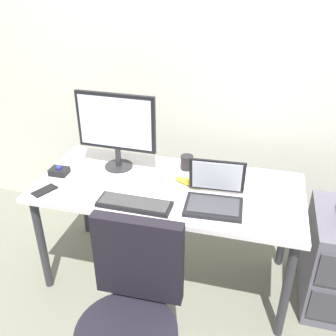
{
  "coord_description": "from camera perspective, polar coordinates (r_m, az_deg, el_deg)",
  "views": [
    {
      "loc": [
        0.49,
        -1.85,
        1.88
      ],
      "look_at": [
        0.0,
        0.0,
        0.82
      ],
      "focal_mm": 40.43,
      "sensor_mm": 36.0,
      "label": 1
    }
  ],
  "objects": [
    {
      "name": "ground_plane",
      "position": [
        2.68,
        0.0,
        -15.54
      ],
      "size": [
        8.0,
        8.0,
        0.0
      ],
      "primitive_type": "plane",
      "color": "#6A695B"
    },
    {
      "name": "back_wall",
      "position": [
        2.65,
        4.1,
        18.43
      ],
      "size": [
        6.0,
        0.1,
        2.8
      ],
      "primitive_type": "cube",
      "color": "beige",
      "rests_on": "ground"
    },
    {
      "name": "desk",
      "position": [
        2.29,
        0.0,
        -4.24
      ],
      "size": [
        1.58,
        0.71,
        0.7
      ],
      "color": "silver",
      "rests_on": "ground"
    },
    {
      "name": "office_chair",
      "position": [
        1.84,
        -5.53,
        -23.33
      ],
      "size": [
        0.52,
        0.52,
        0.94
      ],
      "color": "black",
      "rests_on": "ground"
    },
    {
      "name": "monitor_main",
      "position": [
        2.35,
        -7.87,
        6.26
      ],
      "size": [
        0.51,
        0.18,
        0.49
      ],
      "color": "#262628",
      "rests_on": "desk"
    },
    {
      "name": "keyboard",
      "position": [
        2.07,
        -5.09,
        -5.39
      ],
      "size": [
        0.41,
        0.14,
        0.03
      ],
      "color": "black",
      "rests_on": "desk"
    },
    {
      "name": "laptop",
      "position": [
        2.08,
        7.06,
        -4.09
      ],
      "size": [
        0.33,
        0.29,
        0.24
      ],
      "color": "black",
      "rests_on": "desk"
    },
    {
      "name": "trackball_mouse",
      "position": [
        2.45,
        -16.09,
        -0.42
      ],
      "size": [
        0.11,
        0.09,
        0.07
      ],
      "color": "black",
      "rests_on": "desk"
    },
    {
      "name": "coffee_mug",
      "position": [
        2.41,
        2.92,
        0.84
      ],
      "size": [
        0.09,
        0.08,
        0.09
      ],
      "color": "black",
      "rests_on": "desk"
    },
    {
      "name": "paper_notepad",
      "position": [
        2.36,
        9.37,
        -1.31
      ],
      "size": [
        0.16,
        0.22,
        0.01
      ],
      "primitive_type": "cube",
      "rotation": [
        0.0,
        0.0,
        0.06
      ],
      "color": "white",
      "rests_on": "desk"
    },
    {
      "name": "cell_phone",
      "position": [
        2.31,
        -18.12,
        -3.25
      ],
      "size": [
        0.12,
        0.16,
        0.01
      ],
      "primitive_type": "cube",
      "rotation": [
        0.0,
        0.0,
        -0.43
      ],
      "color": "black",
      "rests_on": "desk"
    },
    {
      "name": "banana",
      "position": [
        2.25,
        3.12,
        -2.09
      ],
      "size": [
        0.19,
        0.1,
        0.04
      ],
      "primitive_type": "ellipsoid",
      "rotation": [
        0.0,
        0.0,
        2.86
      ],
      "color": "yellow",
      "rests_on": "desk"
    }
  ]
}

